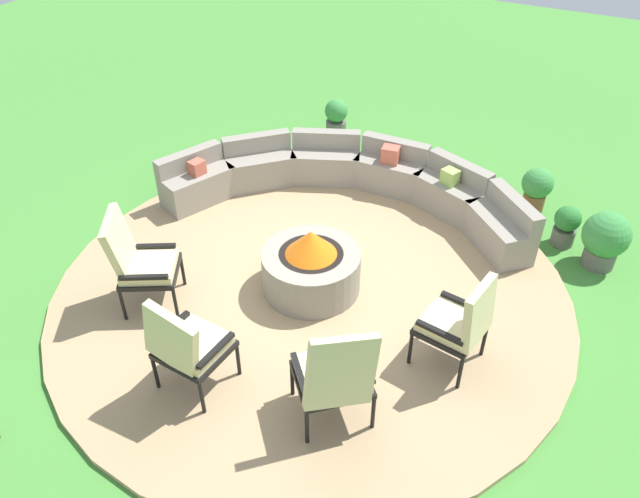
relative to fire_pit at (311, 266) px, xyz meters
The scene contains 12 objects.
ground_plane 0.35m from the fire_pit, ahead, with size 24.00×24.00×0.00m, color #478C38.
patio_circle 0.32m from the fire_pit, ahead, with size 5.59×5.59×0.06m, color tan.
fire_pit is the anchor object (origin of this frame).
curved_stone_bench 1.83m from the fire_pit, 102.47° to the left, with size 4.58×2.20×0.67m.
lounge_chair_front_left 1.78m from the fire_pit, 144.47° to the right, with size 0.79×0.80×1.11m.
lounge_chair_front_right 1.77m from the fire_pit, 99.41° to the right, with size 0.63×0.59×1.07m.
lounge_chair_back_left 1.77m from the fire_pit, 54.80° to the right, with size 0.83×0.87×1.12m.
lounge_chair_back_right 1.76m from the fire_pit, 10.68° to the right, with size 0.64×0.62×1.01m.
potted_plant_0 3.15m from the fire_pit, 44.33° to the left, with size 0.31×0.31×0.52m.
potted_plant_1 3.34m from the fire_pit, 36.18° to the left, with size 0.53×0.53×0.69m.
potted_plant_2 3.30m from the fire_pit, 57.75° to the left, with size 0.40×0.40×0.59m.
potted_plant_3 3.61m from the fire_pit, 112.62° to the left, with size 0.35×0.35×0.66m.
Camera 1 is at (2.50, -4.49, 4.50)m, focal length 34.79 mm.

